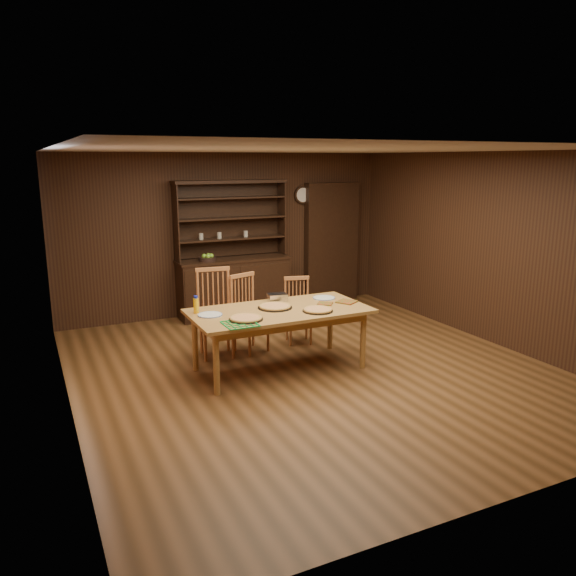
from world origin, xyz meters
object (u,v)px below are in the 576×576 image
china_hutch (234,279)px  dining_table (279,315)px  chair_right (298,308)px  chair_center (247,310)px  juice_bottle (196,305)px  chair_left (215,309)px

china_hutch → dining_table: (-0.35, -2.56, 0.08)m
china_hutch → chair_right: (0.33, -1.69, -0.12)m
dining_table → chair_center: size_ratio=2.05×
dining_table → juice_bottle: bearing=163.6°
chair_center → juice_bottle: 1.05m
chair_right → chair_center: bearing=-162.1°
chair_center → china_hutch: bearing=56.8°
chair_left → chair_right: size_ratio=1.25×
chair_right → dining_table: bearing=-113.5°
chair_left → juice_bottle: chair_left is taller
juice_bottle → chair_right: bearing=20.2°
chair_right → juice_bottle: size_ratio=4.45×
china_hutch → chair_left: china_hutch is taller
chair_left → juice_bottle: bearing=-117.0°
chair_left → chair_center: size_ratio=1.10×
china_hutch → chair_right: china_hutch is taller
china_hutch → chair_left: size_ratio=1.91×
china_hutch → chair_left: (-0.87, -1.70, 0.01)m
dining_table → chair_right: bearing=52.0°
dining_table → chair_right: 1.12m
dining_table → juice_bottle: juice_bottle is taller
china_hutch → chair_center: china_hutch is taller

